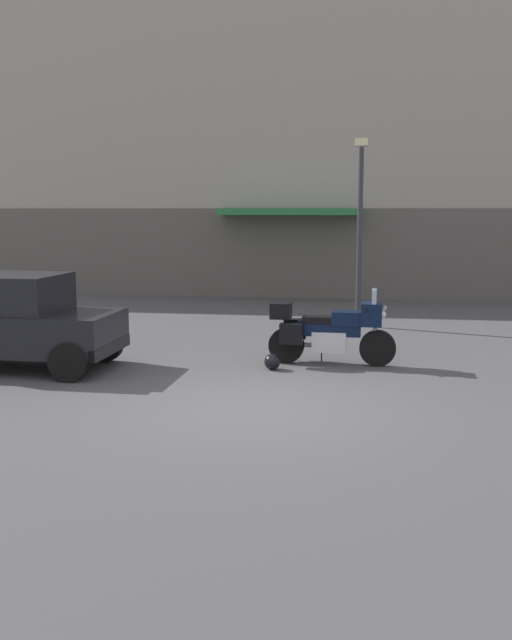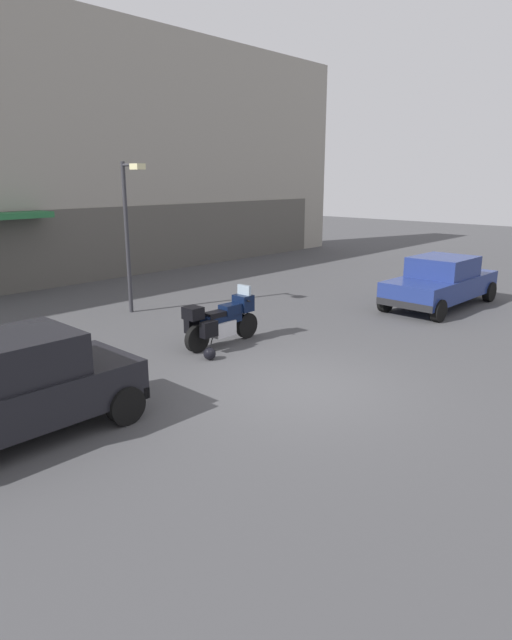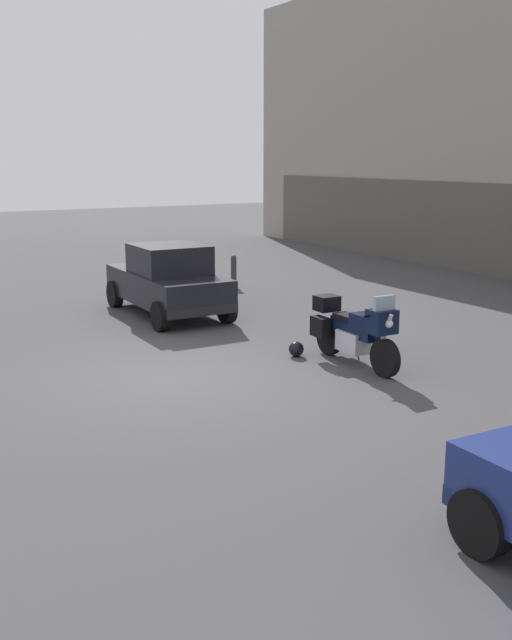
{
  "view_description": "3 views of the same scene",
  "coord_description": "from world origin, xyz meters",
  "px_view_note": "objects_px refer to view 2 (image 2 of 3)",
  "views": [
    {
      "loc": [
        1.47,
        -9.38,
        2.7
      ],
      "look_at": [
        -0.05,
        0.58,
        1.16
      ],
      "focal_mm": 39.81,
      "sensor_mm": 36.0,
      "label": 1
    },
    {
      "loc": [
        -7.73,
        -5.93,
        3.9
      ],
      "look_at": [
        -0.01,
        1.15,
        1.14
      ],
      "focal_mm": 30.32,
      "sensor_mm": 36.0,
      "label": 2
    },
    {
      "loc": [
        10.69,
        -4.64,
        3.57
      ],
      "look_at": [
        0.78,
        1.15,
        1.0
      ],
      "focal_mm": 40.92,
      "sensor_mm": 36.0,
      "label": 3
    }
  ],
  "objects_px": {
    "car_hatchback_near": "(15,389)",
    "car_sedan_far": "(441,282)",
    "helmet": "(210,354)",
    "streetlamp_curbside": "(129,222)",
    "motorcycle": "(221,320)"
  },
  "relations": [
    {
      "from": "car_sedan_far",
      "to": "streetlamp_curbside",
      "type": "distance_m",
      "value": 9.61
    },
    {
      "from": "car_sedan_far",
      "to": "streetlamp_curbside",
      "type": "bearing_deg",
      "value": 139.22
    },
    {
      "from": "car_hatchback_near",
      "to": "car_sedan_far",
      "type": "height_order",
      "value": "car_hatchback_near"
    },
    {
      "from": "motorcycle",
      "to": "streetlamp_curbside",
      "type": "bearing_deg",
      "value": 84.94
    },
    {
      "from": "car_hatchback_near",
      "to": "streetlamp_curbside",
      "type": "bearing_deg",
      "value": -137.03
    },
    {
      "from": "helmet",
      "to": "streetlamp_curbside",
      "type": "distance_m",
      "value": 5.63
    },
    {
      "from": "helmet",
      "to": "streetlamp_curbside",
      "type": "relative_size",
      "value": 0.06
    },
    {
      "from": "helmet",
      "to": "streetlamp_curbside",
      "type": "bearing_deg",
      "value": 73.73
    },
    {
      "from": "motorcycle",
      "to": "car_hatchback_near",
      "type": "height_order",
      "value": "car_hatchback_near"
    },
    {
      "from": "helmet",
      "to": "car_sedan_far",
      "type": "distance_m",
      "value": 8.54
    },
    {
      "from": "motorcycle",
      "to": "car_sedan_far",
      "type": "relative_size",
      "value": 0.49
    },
    {
      "from": "helmet",
      "to": "car_hatchback_near",
      "type": "bearing_deg",
      "value": -172.92
    },
    {
      "from": "motorcycle",
      "to": "car_hatchback_near",
      "type": "bearing_deg",
      "value": -166.85
    },
    {
      "from": "helmet",
      "to": "car_hatchback_near",
      "type": "xyz_separation_m",
      "value": [
        -4.51,
        -0.56,
        0.67
      ]
    },
    {
      "from": "motorcycle",
      "to": "helmet",
      "type": "relative_size",
      "value": 8.08
    }
  ]
}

